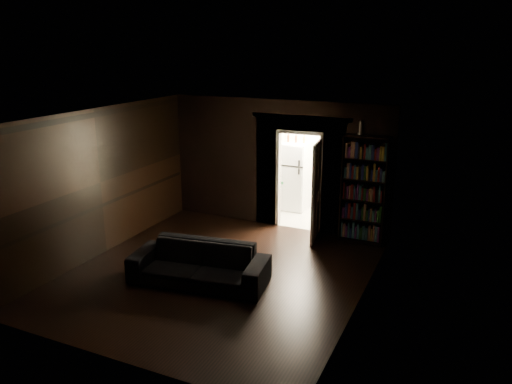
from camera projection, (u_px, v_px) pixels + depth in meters
ground at (218, 274)px, 8.85m from camera, size 5.50×5.50×0.00m
room_walls at (243, 169)px, 9.30m from camera, size 5.02×5.61×2.84m
kitchen_alcove at (315, 164)px, 11.68m from camera, size 2.20×1.80×2.60m
sofa at (199, 258)px, 8.42m from camera, size 2.45×1.33×0.89m
bookshelf at (364, 190)px, 10.02m from camera, size 0.95×0.53×2.20m
refrigerator at (293, 176)px, 12.16m from camera, size 0.86×0.81×1.65m
door at (316, 192)px, 10.16m from camera, size 0.17×0.85×2.05m
figurine at (361, 128)px, 9.79m from camera, size 0.12×0.12×0.28m
bottles at (296, 138)px, 11.89m from camera, size 0.57×0.27×0.24m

